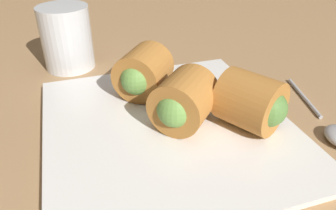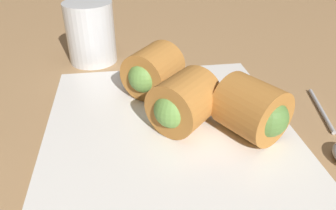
{
  "view_description": "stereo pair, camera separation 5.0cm",
  "coord_description": "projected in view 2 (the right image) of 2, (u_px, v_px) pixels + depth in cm",
  "views": [
    {
      "loc": [
        -26.72,
        10.36,
        24.52
      ],
      "look_at": [
        1.87,
        1.15,
        5.91
      ],
      "focal_mm": 35.0,
      "sensor_mm": 36.0,
      "label": 1
    },
    {
      "loc": [
        -27.85,
        5.49,
        24.52
      ],
      "look_at": [
        1.87,
        1.15,
        5.91
      ],
      "focal_mm": 35.0,
      "sensor_mm": 36.0,
      "label": 2
    }
  ],
  "objects": [
    {
      "name": "roll_front_right",
      "position": [
        151.0,
        71.0,
        0.41
      ],
      "size": [
        8.46,
        8.46,
        6.03
      ],
      "color": "#B77533",
      "rests_on": "serving_plate"
    },
    {
      "name": "table_surface",
      "position": [
        181.0,
        150.0,
        0.36
      ],
      "size": [
        180.0,
        140.0,
        2.0
      ],
      "color": "#A87F54",
      "rests_on": "ground"
    },
    {
      "name": "drinking_glass",
      "position": [
        91.0,
        33.0,
        0.52
      ],
      "size": [
        7.66,
        7.66,
        9.65
      ],
      "color": "silver",
      "rests_on": "table_surface"
    },
    {
      "name": "roll_front_left",
      "position": [
        182.0,
        103.0,
        0.34
      ],
      "size": [
        8.52,
        8.52,
        6.03
      ],
      "color": "#B77533",
      "rests_on": "serving_plate"
    },
    {
      "name": "serving_plate",
      "position": [
        168.0,
        129.0,
        0.37
      ],
      "size": [
        28.72,
        26.77,
        1.5
      ],
      "color": "white",
      "rests_on": "table_surface"
    },
    {
      "name": "roll_back_left",
      "position": [
        255.0,
        110.0,
        0.33
      ],
      "size": [
        8.23,
        8.24,
        6.03
      ],
      "color": "#B77533",
      "rests_on": "serving_plate"
    }
  ]
}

